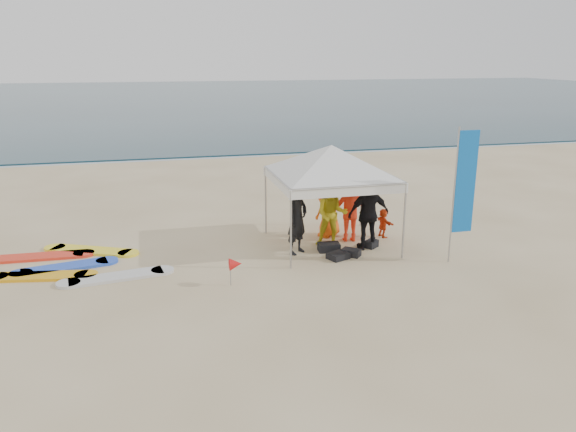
# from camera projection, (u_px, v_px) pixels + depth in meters

# --- Properties ---
(ground) EXTENTS (120.00, 120.00, 0.00)m
(ground) POSITION_uv_depth(u_px,v_px,m) (299.00, 308.00, 11.48)
(ground) COLOR beige
(ground) RESTS_ON ground
(ocean) EXTENTS (160.00, 84.00, 0.08)m
(ocean) POSITION_uv_depth(u_px,v_px,m) (169.00, 98.00, 67.40)
(ocean) COLOR #0C2633
(ocean) RESTS_ON ground
(shoreline_foam) EXTENTS (160.00, 1.20, 0.01)m
(shoreline_foam) POSITION_uv_depth(u_px,v_px,m) (205.00, 157.00, 28.45)
(shoreline_foam) COLOR silver
(shoreline_foam) RESTS_ON ground
(person_black_a) EXTENTS (0.81, 0.77, 1.86)m
(person_black_a) POSITION_uv_depth(u_px,v_px,m) (297.00, 219.00, 14.41)
(person_black_a) COLOR black
(person_black_a) RESTS_ON ground
(person_yellow) EXTENTS (1.02, 0.89, 1.77)m
(person_yellow) POSITION_uv_depth(u_px,v_px,m) (332.00, 214.00, 14.99)
(person_yellow) COLOR gold
(person_yellow) RESTS_ON ground
(person_orange_a) EXTENTS (1.33, 0.91, 1.90)m
(person_orange_a) POSITION_uv_depth(u_px,v_px,m) (350.00, 207.00, 15.42)
(person_orange_a) COLOR #FF3116
(person_orange_a) RESTS_ON ground
(person_black_b) EXTENTS (1.15, 0.53, 1.93)m
(person_black_b) POSITION_uv_depth(u_px,v_px,m) (369.00, 214.00, 14.71)
(person_black_b) COLOR black
(person_black_b) RESTS_ON ground
(person_orange_b) EXTENTS (1.03, 0.94, 1.77)m
(person_orange_b) POSITION_uv_depth(u_px,v_px,m) (329.00, 206.00, 15.79)
(person_orange_b) COLOR #FF6116
(person_orange_b) RESTS_ON ground
(person_seated) EXTENTS (0.36, 0.79, 0.83)m
(person_seated) POSITION_uv_depth(u_px,v_px,m) (383.00, 223.00, 15.85)
(person_seated) COLOR red
(person_seated) RESTS_ON ground
(canopy_tent) EXTENTS (4.14, 4.14, 3.12)m
(canopy_tent) POSITION_uv_depth(u_px,v_px,m) (332.00, 146.00, 14.56)
(canopy_tent) COLOR #A5A5A8
(canopy_tent) RESTS_ON ground
(feather_flag) EXTENTS (0.57, 0.04, 3.37)m
(feather_flag) POSITION_uv_depth(u_px,v_px,m) (464.00, 184.00, 13.55)
(feather_flag) COLOR #A5A5A8
(feather_flag) RESTS_ON ground
(marker_pennant) EXTENTS (0.28, 0.28, 0.64)m
(marker_pennant) POSITION_uv_depth(u_px,v_px,m) (236.00, 264.00, 12.49)
(marker_pennant) COLOR #A5A5A8
(marker_pennant) RESTS_ON ground
(gear_pile) EXTENTS (1.72, 1.11, 0.22)m
(gear_pile) POSITION_uv_depth(u_px,v_px,m) (343.00, 250.00, 14.59)
(gear_pile) COLOR black
(gear_pile) RESTS_ON ground
(surfboard_spread) EXTENTS (5.76, 3.18, 0.07)m
(surfboard_spread) POSITION_uv_depth(u_px,v_px,m) (53.00, 267.00, 13.61)
(surfboard_spread) COLOR #28924B
(surfboard_spread) RESTS_ON ground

